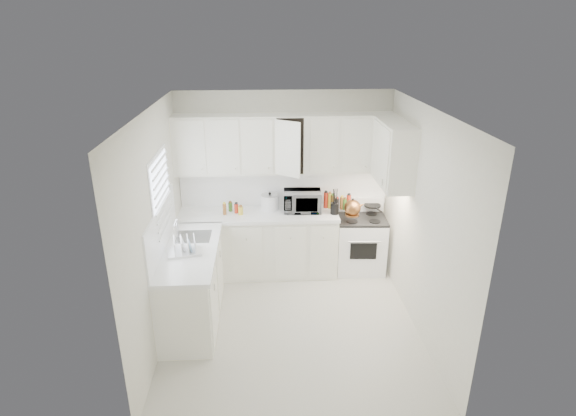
{
  "coord_description": "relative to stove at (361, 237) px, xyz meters",
  "views": [
    {
      "loc": [
        -0.31,
        -4.74,
        3.42
      ],
      "look_at": [
        0.0,
        0.7,
        1.25
      ],
      "focal_mm": 28.89,
      "sensor_mm": 36.0,
      "label": 1
    }
  ],
  "objects": [
    {
      "name": "stove",
      "position": [
        0.0,
        0.0,
        0.0
      ],
      "size": [
        0.72,
        0.61,
        1.06
      ],
      "primitive_type": null,
      "rotation": [
        0.0,
        0.0,
        -0.06
      ],
      "color": "white",
      "rests_on": "floor"
    },
    {
      "name": "countertop_back",
      "position": [
        -1.49,
        -0.02,
        0.39
      ],
      "size": [
        2.24,
        0.64,
        0.05
      ],
      "primitive_type": "cube",
      "color": "white",
      "rests_on": "lower_cabinets_back"
    },
    {
      "name": "upper_cabinets_right",
      "position": [
        0.24,
        -0.49,
        0.97
      ],
      "size": [
        0.33,
        0.9,
        0.8
      ],
      "primitive_type": null,
      "color": "silver",
      "rests_on": "wall_right"
    },
    {
      "name": "sauce_right_3",
      "position": [
        -0.35,
        0.09,
        0.51
      ],
      "size": [
        0.06,
        0.06,
        0.19
      ],
      "primitive_type": "cylinder",
      "color": "black",
      "rests_on": "countertop_back"
    },
    {
      "name": "ceiling",
      "position": [
        -1.1,
        -1.31,
        2.07
      ],
      "size": [
        3.2,
        3.2,
        0.0
      ],
      "primitive_type": "plane",
      "rotation": [
        3.14,
        0.0,
        0.0
      ],
      "color": "white",
      "rests_on": "ground"
    },
    {
      "name": "window_blinds",
      "position": [
        -2.58,
        -0.96,
        1.02
      ],
      "size": [
        0.06,
        0.96,
        1.06
      ],
      "primitive_type": null,
      "color": "white",
      "rests_on": "wall_left"
    },
    {
      "name": "frying_pan",
      "position": [
        0.18,
        0.16,
        0.43
      ],
      "size": [
        0.33,
        0.46,
        0.04
      ],
      "primitive_type": null,
      "rotation": [
        0.0,
        0.0,
        0.24
      ],
      "color": "black",
      "rests_on": "stove"
    },
    {
      "name": "sauce_right_4",
      "position": [
        -0.3,
        0.15,
        0.51
      ],
      "size": [
        0.06,
        0.06,
        0.19
      ],
      "primitive_type": "cylinder",
      "color": "#925927",
      "rests_on": "countertop_back"
    },
    {
      "name": "sink",
      "position": [
        -2.29,
        -0.76,
        0.54
      ],
      "size": [
        0.42,
        0.38,
        0.3
      ],
      "primitive_type": null,
      "color": "gray",
      "rests_on": "countertop_left"
    },
    {
      "name": "spice_left_3",
      "position": [
        -1.72,
        0.02,
        0.48
      ],
      "size": [
        0.06,
        0.06,
        0.13
      ],
      "primitive_type": "cylinder",
      "color": "yellow",
      "rests_on": "countertop_back"
    },
    {
      "name": "sauce_right_1",
      "position": [
        -0.46,
        0.09,
        0.51
      ],
      "size": [
        0.06,
        0.06,
        0.19
      ],
      "primitive_type": "cylinder",
      "color": "yellow",
      "rests_on": "countertop_back"
    },
    {
      "name": "microwave",
      "position": [
        -0.86,
        0.03,
        0.6
      ],
      "size": [
        0.53,
        0.31,
        0.35
      ],
      "primitive_type": "imported",
      "rotation": [
        0.0,
        0.0,
        -0.04
      ],
      "color": "gray",
      "rests_on": "countertop_back"
    },
    {
      "name": "spice_left_0",
      "position": [
        -1.95,
        0.11,
        0.48
      ],
      "size": [
        0.06,
        0.06,
        0.13
      ],
      "primitive_type": "cylinder",
      "color": "#925927",
      "rests_on": "countertop_back"
    },
    {
      "name": "wall_left",
      "position": [
        -2.6,
        -1.31,
        0.77
      ],
      "size": [
        0.0,
        3.2,
        3.2
      ],
      "primitive_type": "plane",
      "rotation": [
        1.57,
        0.0,
        1.57
      ],
      "color": "silver",
      "rests_on": "ground"
    },
    {
      "name": "dish_rack",
      "position": [
        -2.34,
        -1.19,
        0.52
      ],
      "size": [
        0.43,
        0.36,
        0.21
      ],
      "primitive_type": null,
      "rotation": [
        0.0,
        0.0,
        0.2
      ],
      "color": "white",
      "rests_on": "countertop_left"
    },
    {
      "name": "countertop_left",
      "position": [
        -2.29,
        -1.11,
        0.39
      ],
      "size": [
        0.64,
        1.62,
        0.05
      ],
      "primitive_type": "cube",
      "color": "white",
      "rests_on": "lower_cabinets_left"
    },
    {
      "name": "sauce_right_5",
      "position": [
        -0.24,
        0.09,
        0.51
      ],
      "size": [
        0.06,
        0.06,
        0.19
      ],
      "primitive_type": "cylinder",
      "color": "#407627",
      "rests_on": "countertop_back"
    },
    {
      "name": "lower_cabinets_back",
      "position": [
        -1.49,
        -0.01,
        -0.08
      ],
      "size": [
        2.22,
        0.6,
        0.9
      ],
      "primitive_type": null,
      "color": "silver",
      "rests_on": "floor"
    },
    {
      "name": "backsplash_left",
      "position": [
        -2.59,
        -1.11,
        0.69
      ],
      "size": [
        0.02,
        1.6,
        0.55
      ],
      "primitive_type": "cube",
      "color": "white",
      "rests_on": "wall_left"
    },
    {
      "name": "wall_right",
      "position": [
        0.4,
        -1.31,
        0.77
      ],
      "size": [
        0.0,
        3.2,
        3.2
      ],
      "primitive_type": "plane",
      "rotation": [
        1.57,
        0.0,
        -1.57
      ],
      "color": "silver",
      "rests_on": "ground"
    },
    {
      "name": "sauce_right_2",
      "position": [
        -0.41,
        0.15,
        0.51
      ],
      "size": [
        0.06,
        0.06,
        0.19
      ],
      "primitive_type": "cylinder",
      "color": "brown",
      "rests_on": "countertop_back"
    },
    {
      "name": "sauce_right_6",
      "position": [
        -0.19,
        0.15,
        0.51
      ],
      "size": [
        0.06,
        0.06,
        0.19
      ],
      "primitive_type": "cylinder",
      "color": "red",
      "rests_on": "countertop_back"
    },
    {
      "name": "upper_cabinets_back",
      "position": [
        -1.1,
        0.13,
        0.97
      ],
      "size": [
        3.0,
        0.33,
        0.8
      ],
      "primitive_type": null,
      "color": "silver",
      "rests_on": "wall_back"
    },
    {
      "name": "sauce_right_0",
      "position": [
        -0.52,
        0.15,
        0.51
      ],
      "size": [
        0.06,
        0.06,
        0.19
      ],
      "primitive_type": "cylinder",
      "color": "red",
      "rests_on": "countertop_back"
    },
    {
      "name": "wall_front",
      "position": [
        -1.1,
        -2.91,
        0.77
      ],
      "size": [
        3.0,
        0.0,
        3.0
      ],
      "primitive_type": "plane",
      "rotation": [
        -1.57,
        0.0,
        0.0
      ],
      "color": "silver",
      "rests_on": "ground"
    },
    {
      "name": "rice_cooker",
      "position": [
        -1.32,
        0.11,
        0.55
      ],
      "size": [
        0.29,
        0.29,
        0.26
      ],
      "primitive_type": null,
      "rotation": [
        0.0,
        0.0,
        -0.11
      ],
      "color": "white",
      "rests_on": "countertop_back"
    },
    {
      "name": "spice_left_1",
      "position": [
        -1.87,
        0.02,
        0.48
      ],
      "size": [
        0.06,
        0.06,
        0.13
      ],
      "primitive_type": "cylinder",
      "color": "#407627",
      "rests_on": "countertop_back"
    },
    {
      "name": "tea_kettle",
      "position": [
        -0.18,
        -0.16,
        0.54
      ],
      "size": [
        0.34,
        0.31,
        0.26
      ],
      "primitive_type": null,
      "rotation": [
        0.0,
        0.0,
        -0.29
      ],
      "color": "brown",
      "rests_on": "stove"
    },
    {
      "name": "spice_left_2",
      "position": [
        -1.8,
        0.11,
        0.48
      ],
      "size": [
        0.06,
        0.06,
        0.13
      ],
      "primitive_type": "cylinder",
      "color": "red",
      "rests_on": "countertop_back"
    },
    {
      "name": "utensil_crock",
      "position": [
        -0.42,
        -0.11,
        0.61
      ],
      "size": [
        0.14,
        0.14,
        0.38
      ],
      "primitive_type": null,
      "rotation": [
        0.0,
        0.0,
        0.14
      ],
      "color": "black",
      "rests_on": "countertop_back"
    },
    {
      "name": "paper_towel",
      "position": [
        -1.05,
        0.21,
        0.55
      ],
      "size": [
        0.12,
        0.12,
        0.27
      ],
      "primitive_type": "cylinder",
      "color": "white",
      "rests_on": "countertop_back"
    },
    {
      "name": "wall_back",
      "position": [
        -1.1,
        0.29,
        0.77
      ],
      "size": [
        3.0,
        0.0,
        3.0
      ],
      "primitive_type": "plane",
      "rotation": [
        1.57,
        0.0,
        0.0
      ],
      "color": "silver",
      "rests_on": "ground"
    },
    {
      "name": "backsplash_back",
      "position": [
        -1.1,
        0.28,
        0.69
      ],
      "size": [
        2.98,
        0.02,
        0.55
      ],
      "primitive_type": "cube",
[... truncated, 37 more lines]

